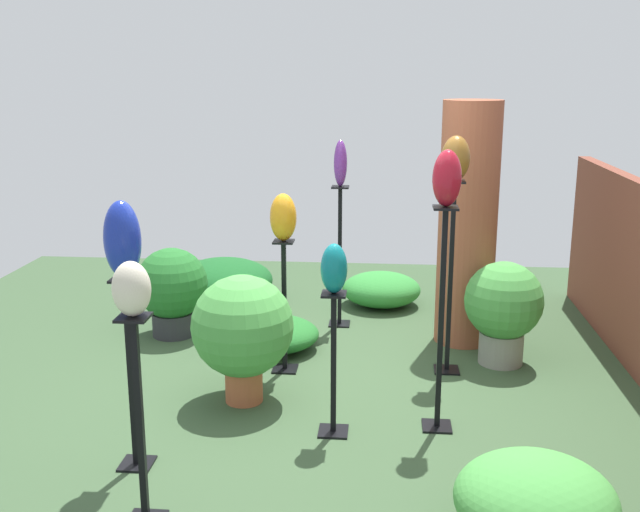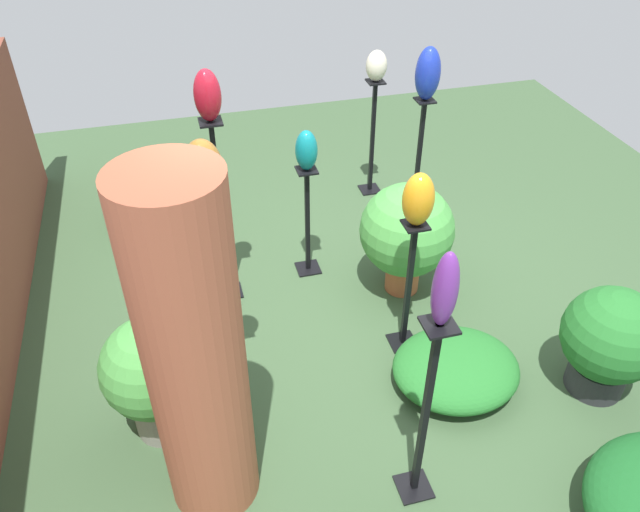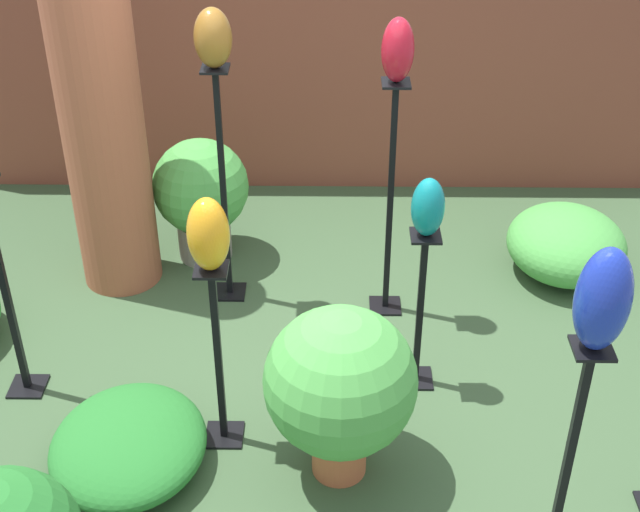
{
  "view_description": "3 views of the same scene",
  "coord_description": "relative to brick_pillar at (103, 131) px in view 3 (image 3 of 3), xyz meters",
  "views": [
    {
      "loc": [
        5.21,
        0.5,
        2.38
      ],
      "look_at": [
        0.21,
        0.06,
        1.13
      ],
      "focal_mm": 42.0,
      "sensor_mm": 36.0,
      "label": 1
    },
    {
      "loc": [
        -3.54,
        1.18,
        3.37
      ],
      "look_at": [
        -0.2,
        0.29,
        0.74
      ],
      "focal_mm": 35.0,
      "sensor_mm": 36.0,
      "label": 2
    },
    {
      "loc": [
        0.1,
        -3.74,
        3.42
      ],
      "look_at": [
        0.05,
        0.25,
        0.81
      ],
      "focal_mm": 50.0,
      "sensor_mm": 36.0,
      "label": 3
    }
  ],
  "objects": [
    {
      "name": "potted_plant_walkway_edge",
      "position": [
        0.53,
        0.26,
        -0.57
      ],
      "size": [
        0.65,
        0.65,
        0.87
      ],
      "color": "gray",
      "rests_on": "ground"
    },
    {
      "name": "art_vase_teal",
      "position": [
        1.89,
        -1.04,
        0.08
      ],
      "size": [
        0.17,
        0.17,
        0.33
      ],
      "primitive_type": "ellipsoid",
      "color": "#0F727A",
      "rests_on": "pedestal_teal"
    },
    {
      "name": "art_vase_bronze",
      "position": [
        0.74,
        -0.2,
        0.66
      ],
      "size": [
        0.21,
        0.22,
        0.34
      ],
      "primitive_type": "ellipsoid",
      "color": "brown",
      "rests_on": "pedestal_bronze"
    },
    {
      "name": "potted_plant_front_right",
      "position": [
        1.45,
        -1.73,
        -0.51
      ],
      "size": [
        0.75,
        0.75,
        0.96
      ],
      "color": "#B25B38",
      "rests_on": "ground"
    },
    {
      "name": "pedestal_teal",
      "position": [
        1.89,
        -1.04,
        -0.62
      ],
      "size": [
        0.2,
        0.2,
        0.99
      ],
      "color": "black",
      "rests_on": "ground"
    },
    {
      "name": "art_vase_ruby",
      "position": [
        1.75,
        -0.34,
        0.65
      ],
      "size": [
        0.18,
        0.19,
        0.36
      ],
      "primitive_type": "ellipsoid",
      "color": "maroon",
      "rests_on": "pedestal_ruby"
    },
    {
      "name": "pedestal_ruby",
      "position": [
        1.75,
        -0.34,
        -0.36
      ],
      "size": [
        0.2,
        0.2,
        1.54
      ],
      "color": "black",
      "rests_on": "ground"
    },
    {
      "name": "art_vase_cobalt",
      "position": [
        2.43,
        -2.23,
        0.36
      ],
      "size": [
        0.21,
        0.21,
        0.46
      ],
      "primitive_type": "ellipsoid",
      "color": "#192D9E",
      "rests_on": "pedestal_cobalt"
    },
    {
      "name": "brick_pillar",
      "position": [
        0.0,
        0.0,
        0.0
      ],
      "size": [
        0.51,
        0.51,
        2.14
      ],
      "primitive_type": "cylinder",
      "color": "#9E5138",
      "rests_on": "ground"
    },
    {
      "name": "art_vase_amber",
      "position": [
        0.84,
        -1.51,
        0.2
      ],
      "size": [
        0.2,
        0.21,
        0.37
      ],
      "primitive_type": "ellipsoid",
      "color": "orange",
      "rests_on": "pedestal_amber"
    },
    {
      "name": "foliage_bed_east",
      "position": [
        0.38,
        -1.72,
        -0.93
      ],
      "size": [
        0.79,
        0.89,
        0.28
      ],
      "primitive_type": "ellipsoid",
      "color": "#236B28",
      "rests_on": "ground"
    },
    {
      "name": "foliage_bed_west",
      "position": [
        2.98,
        0.08,
        -0.85
      ],
      "size": [
        0.79,
        0.84,
        0.45
      ],
      "primitive_type": "ellipsoid",
      "color": "#479942",
      "rests_on": "ground"
    },
    {
      "name": "pedestal_bronze",
      "position": [
        0.74,
        -0.2,
        -0.35
      ],
      "size": [
        0.2,
        0.2,
        1.56
      ],
      "color": "black",
      "rests_on": "ground"
    },
    {
      "name": "pedestal_violet",
      "position": [
        -0.33,
        -1.14,
        -0.45
      ],
      "size": [
        0.2,
        0.2,
        1.34
      ],
      "color": "black",
      "rests_on": "ground"
    },
    {
      "name": "pedestal_amber",
      "position": [
        0.84,
        -1.51,
        -0.58
      ],
      "size": [
        0.2,
        0.2,
        1.08
      ],
      "color": "black",
      "rests_on": "ground"
    },
    {
      "name": "pedestal_cobalt",
      "position": [
        2.43,
        -2.23,
        -0.52
      ],
      "size": [
        0.2,
        0.2,
        1.21
      ],
      "color": "black",
      "rests_on": "ground"
    },
    {
      "name": "ground_plane",
      "position": [
        1.29,
        -1.22,
        -1.07
      ],
      "size": [
        8.0,
        8.0,
        0.0
      ],
      "primitive_type": "plane",
      "color": "#385133"
    },
    {
      "name": "brick_wall_back",
      "position": [
        1.29,
        1.33,
        -0.31
      ],
      "size": [
        5.6,
        0.12,
        1.51
      ],
      "primitive_type": "cube",
      "color": "brown",
      "rests_on": "ground"
    }
  ]
}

